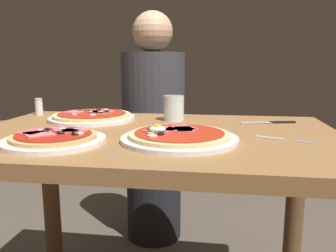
{
  "coord_description": "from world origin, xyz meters",
  "views": [
    {
      "loc": [
        0.2,
        -1.0,
        0.93
      ],
      "look_at": [
        0.06,
        -0.05,
        0.75
      ],
      "focal_mm": 36.41,
      "sensor_mm": 36.0,
      "label": 1
    }
  ],
  "objects": [
    {
      "name": "dining_table",
      "position": [
        0.0,
        0.0,
        0.6
      ],
      "size": [
        1.13,
        0.74,
        0.72
      ],
      "color": "olive",
      "rests_on": "ground"
    },
    {
      "name": "pizza_foreground",
      "position": [
        0.1,
        -0.11,
        0.74
      ],
      "size": [
        0.32,
        0.32,
        0.05
      ],
      "color": "white",
      "rests_on": "dining_table"
    },
    {
      "name": "pizza_across_left",
      "position": [
        -0.23,
        -0.18,
        0.74
      ],
      "size": [
        0.27,
        0.27,
        0.03
      ],
      "color": "white",
      "rests_on": "dining_table"
    },
    {
      "name": "pizza_across_right",
      "position": [
        -0.26,
        0.19,
        0.74
      ],
      "size": [
        0.31,
        0.31,
        0.03
      ],
      "color": "white",
      "rests_on": "dining_table"
    },
    {
      "name": "water_glass_near",
      "position": [
        0.04,
        0.21,
        0.76
      ],
      "size": [
        0.07,
        0.07,
        0.09
      ],
      "color": "silver",
      "rests_on": "dining_table"
    },
    {
      "name": "fork",
      "position": [
        0.37,
        -0.06,
        0.73
      ],
      "size": [
        0.15,
        0.08,
        0.0
      ],
      "color": "silver",
      "rests_on": "dining_table"
    },
    {
      "name": "knife",
      "position": [
        0.39,
        0.21,
        0.73
      ],
      "size": [
        0.19,
        0.06,
        0.01
      ],
      "color": "silver",
      "rests_on": "dining_table"
    },
    {
      "name": "salt_shaker",
      "position": [
        -0.51,
        0.27,
        0.76
      ],
      "size": [
        0.03,
        0.03,
        0.07
      ],
      "color": "white",
      "rests_on": "dining_table"
    },
    {
      "name": "diner_person",
      "position": [
        -0.13,
        0.7,
        0.56
      ],
      "size": [
        0.32,
        0.32,
        1.18
      ],
      "rotation": [
        0.0,
        0.0,
        3.14
      ],
      "color": "black",
      "rests_on": "ground"
    }
  ]
}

